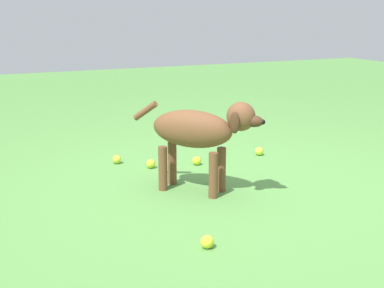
{
  "coord_description": "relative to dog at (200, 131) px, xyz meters",
  "views": [
    {
      "loc": [
        1.55,
        2.85,
        1.14
      ],
      "look_at": [
        0.22,
        -0.09,
        0.31
      ],
      "focal_mm": 49.44,
      "sensor_mm": 36.0,
      "label": 1
    }
  ],
  "objects": [
    {
      "name": "dog",
      "position": [
        0.0,
        0.0,
        0.0
      ],
      "size": [
        0.62,
        0.7,
        0.6
      ],
      "rotation": [
        0.0,
        0.0,
        2.29
      ],
      "color": "brown",
      "rests_on": "ground"
    },
    {
      "name": "tennis_ball_3",
      "position": [
        -0.23,
        -0.54,
        -0.36
      ],
      "size": [
        0.07,
        0.07,
        0.07
      ],
      "primitive_type": "sphere",
      "color": "#CDE02C",
      "rests_on": "ground"
    },
    {
      "name": "tennis_ball_0",
      "position": [
        -0.8,
        -0.58,
        -0.36
      ],
      "size": [
        0.07,
        0.07,
        0.07
      ],
      "primitive_type": "sphere",
      "color": "#BFE236",
      "rests_on": "ground"
    },
    {
      "name": "tennis_ball_2",
      "position": [
        0.3,
        -0.83,
        -0.36
      ],
      "size": [
        0.07,
        0.07,
        0.07
      ],
      "primitive_type": "sphere",
      "color": "#C4D236",
      "rests_on": "ground"
    },
    {
      "name": "ground",
      "position": [
        -0.19,
        0.05,
        -0.4
      ],
      "size": [
        14.0,
        14.0,
        0.0
      ],
      "primitive_type": "plane",
      "color": "#548C42"
    },
    {
      "name": "tennis_ball_1",
      "position": [
        0.31,
        0.76,
        -0.36
      ],
      "size": [
        0.07,
        0.07,
        0.07
      ],
      "primitive_type": "sphere",
      "color": "yellow",
      "rests_on": "ground"
    },
    {
      "name": "tennis_ball_4",
      "position": [
        0.11,
        -0.61,
        -0.36
      ],
      "size": [
        0.07,
        0.07,
        0.07
      ],
      "primitive_type": "sphere",
      "color": "#C5DE30",
      "rests_on": "ground"
    }
  ]
}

